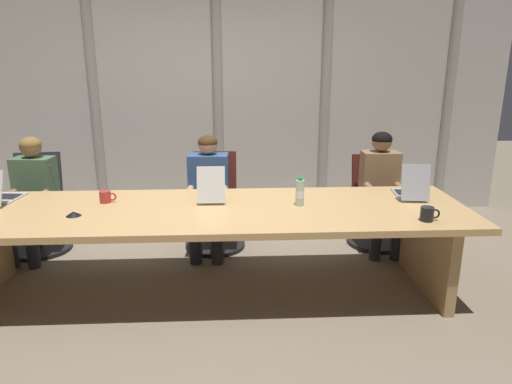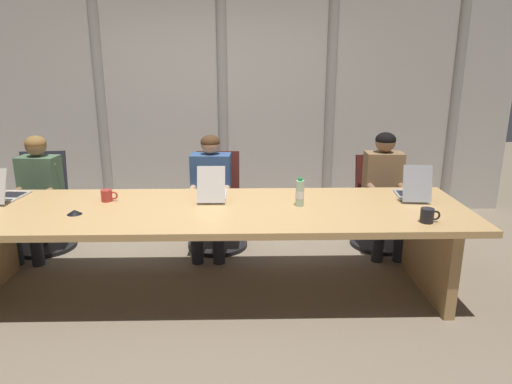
% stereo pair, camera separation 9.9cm
% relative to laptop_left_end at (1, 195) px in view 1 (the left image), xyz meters
% --- Properties ---
extents(ground_plane, '(14.00, 14.00, 0.00)m').
position_rel_laptop_left_end_xyz_m(ground_plane, '(1.66, -0.26, -0.78)').
color(ground_plane, '#7F705B').
extents(conference_table, '(4.07, 1.12, 0.72)m').
position_rel_laptop_left_end_xyz_m(conference_table, '(1.66, -0.26, -0.19)').
color(conference_table, tan).
rests_on(conference_table, ground_plane).
extents(curtain_backdrop, '(7.00, 0.17, 3.18)m').
position_rel_laptop_left_end_xyz_m(curtain_backdrop, '(1.66, 1.91, 0.81)').
color(curtain_backdrop, beige).
rests_on(curtain_backdrop, ground_plane).
extents(laptop_left_end, '(0.26, 0.43, 0.29)m').
position_rel_laptop_left_end_xyz_m(laptop_left_end, '(0.00, 0.00, 0.00)').
color(laptop_left_end, beige).
rests_on(laptop_left_end, conference_table).
extents(laptop_left_mid, '(0.23, 0.42, 0.29)m').
position_rel_laptop_left_end_xyz_m(laptop_left_mid, '(1.70, 0.00, 0.00)').
color(laptop_left_mid, beige).
rests_on(laptop_left_mid, conference_table).
extents(laptop_center, '(0.26, 0.41, 0.31)m').
position_rel_laptop_left_end_xyz_m(laptop_center, '(3.35, -0.05, 0.00)').
color(laptop_center, '#A8ADB7').
rests_on(laptop_center, conference_table).
extents(office_chair_left_end, '(0.60, 0.60, 0.95)m').
position_rel_laptop_left_end_xyz_m(office_chair_left_end, '(-0.05, 0.76, -0.43)').
color(office_chair_left_end, '#2D2D38').
rests_on(office_chair_left_end, ground_plane).
extents(office_chair_left_mid, '(0.60, 0.60, 0.94)m').
position_rel_laptop_left_end_xyz_m(office_chair_left_mid, '(1.69, 0.76, -0.44)').
color(office_chair_left_mid, '#511E19').
rests_on(office_chair_left_mid, ground_plane).
extents(office_chair_center, '(0.60, 0.60, 0.90)m').
position_rel_laptop_left_end_xyz_m(office_chair_center, '(3.34, 0.76, -0.45)').
color(office_chair_center, '#511E19').
rests_on(office_chair_center, ground_plane).
extents(person_left_end, '(0.41, 0.57, 1.14)m').
position_rel_laptop_left_end_xyz_m(person_left_end, '(-0.02, 0.60, -0.14)').
color(person_left_end, '#4C6B4C').
rests_on(person_left_end, ground_plane).
extents(person_left_mid, '(0.41, 0.56, 1.14)m').
position_rel_laptop_left_end_xyz_m(person_left_mid, '(1.63, 0.60, -0.14)').
color(person_left_mid, '#335184').
rests_on(person_left_mid, ground_plane).
extents(person_center, '(0.38, 0.55, 1.16)m').
position_rel_laptop_left_end_xyz_m(person_center, '(3.32, 0.60, -0.13)').
color(person_center, olive).
rests_on(person_center, ground_plane).
extents(water_bottle_primary, '(0.07, 0.07, 0.23)m').
position_rel_laptop_left_end_xyz_m(water_bottle_primary, '(2.40, -0.22, 0.05)').
color(water_bottle_primary, '#ADD1B2').
rests_on(water_bottle_primary, conference_table).
extents(coffee_mug_near, '(0.13, 0.09, 0.09)m').
position_rel_laptop_left_end_xyz_m(coffee_mug_near, '(0.85, -0.06, -0.01)').
color(coffee_mug_near, '#B2332D').
rests_on(coffee_mug_near, conference_table).
extents(coffee_mug_far, '(0.14, 0.09, 0.10)m').
position_rel_laptop_left_end_xyz_m(coffee_mug_far, '(3.25, -0.63, -0.00)').
color(coffee_mug_far, black).
rests_on(coffee_mug_far, conference_table).
extents(conference_mic_right_side, '(0.11, 0.11, 0.03)m').
position_rel_laptop_left_end_xyz_m(conference_mic_right_side, '(0.70, -0.39, -0.04)').
color(conference_mic_right_side, black).
rests_on(conference_mic_right_side, conference_table).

